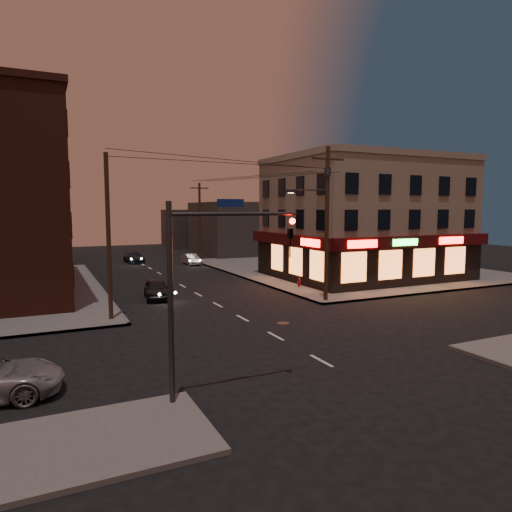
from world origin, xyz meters
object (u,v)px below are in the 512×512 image
fire_hydrant (299,282)px  sedan_near (157,289)px  sedan_mid (191,259)px  sedan_far (134,257)px

fire_hydrant → sedan_near: bearing=175.5°
sedan_near → sedan_mid: bearing=73.7°
sedan_far → fire_hydrant: (8.37, -22.93, -0.10)m
sedan_near → fire_hydrant: bearing=3.5°
sedan_mid → fire_hydrant: bearing=-84.7°
sedan_mid → sedan_far: (-5.38, 4.62, 0.02)m
sedan_near → sedan_far: bearing=91.6°
sedan_far → fire_hydrant: size_ratio=6.20×
sedan_near → sedan_far: sedan_near is taller
sedan_far → sedan_mid: bearing=-43.7°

